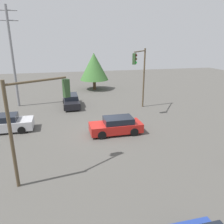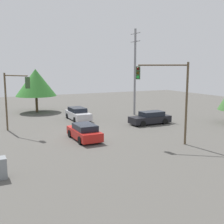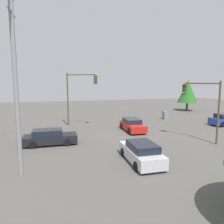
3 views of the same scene
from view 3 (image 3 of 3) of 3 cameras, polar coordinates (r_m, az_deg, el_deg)
ground_plane at (r=24.36m, az=5.30°, el=-5.53°), size 80.00×80.00×0.00m
sedan_red at (r=25.25m, az=5.35°, el=-3.42°), size 4.37×1.95×1.42m
sedan_dark at (r=20.66m, az=-15.96°, el=-6.39°), size 1.89×4.71×1.42m
sedan_silver at (r=15.94m, az=7.67°, el=-10.44°), size 4.61×2.01×1.48m
traffic_signal_main at (r=22.14m, az=22.73°, el=2.86°), size 3.22×2.02×5.78m
traffic_signal_cross at (r=27.54m, az=-8.80°, el=5.71°), size 2.65×3.50×6.73m
utility_pole_tall at (r=14.03m, az=-23.95°, el=7.95°), size 2.20×0.28×11.20m
electrical_cabinet at (r=33.63m, az=13.70°, el=-0.82°), size 0.81×0.61×1.21m
tree_behind at (r=43.91m, az=19.16°, el=5.16°), size 3.61×3.61×5.89m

